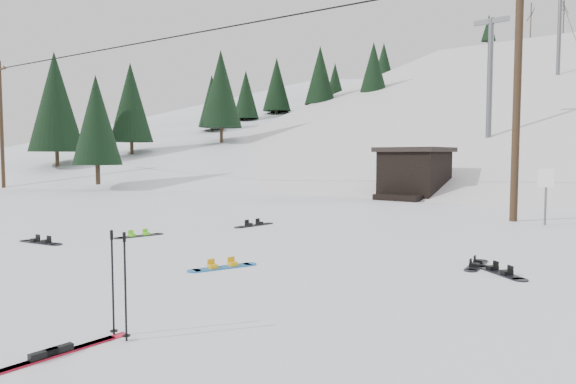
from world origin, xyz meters
The scene contains 17 objects.
ground centered at (0.00, 0.00, 0.00)m, with size 200.00×200.00×0.00m, color white.
ridge_left centered at (-36.00, 48.00, -11.00)m, with size 34.00×85.00×38.00m, color white.
treeline_left centered at (-34.00, 40.00, 0.00)m, with size 20.00×64.00×10.00m, color black, non-canonical shape.
utility_pole centered at (2.00, 14.00, 4.68)m, with size 2.00×0.26×9.00m.
utility_pole_left centered at (-32.00, 11.00, 4.68)m, with size 2.00×0.26×9.00m.
trail_sign centered at (3.10, 13.58, 1.27)m, with size 0.50×0.09×1.85m.
lift_hut centered at (-5.00, 20.94, 1.36)m, with size 3.40×4.10×2.75m.
lift_tower_near centered at (-4.00, 30.00, 7.86)m, with size 2.20×0.36×8.00m.
lift_tower_mid centered at (-4.00, 50.00, 14.36)m, with size 2.20×0.36×8.00m.
hero_snowboard centered at (-0.44, 2.34, 0.03)m, with size 0.70×1.44×0.11m.
hero_skis centered at (1.41, -2.11, 0.03)m, with size 0.11×1.92×0.10m.
ski_poles centered at (1.48, -1.27, 0.69)m, with size 0.37×0.10×1.35m.
board_scatter_a centered at (-6.34, 1.45, 0.03)m, with size 1.52×0.51×0.11m.
board_scatter_b centered at (-4.26, 7.43, 0.03)m, with size 0.40×1.63×0.11m.
board_scatter_c centered at (-5.29, 3.74, 0.03)m, with size 0.50×1.45×0.10m.
board_scatter_d centered at (4.08, 5.39, 0.03)m, with size 1.24×1.01×0.10m.
board_scatter_f centered at (3.50, 5.78, 0.02)m, with size 0.40×1.37×0.10m.
Camera 1 is at (7.04, -4.83, 2.27)m, focal length 32.00 mm.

